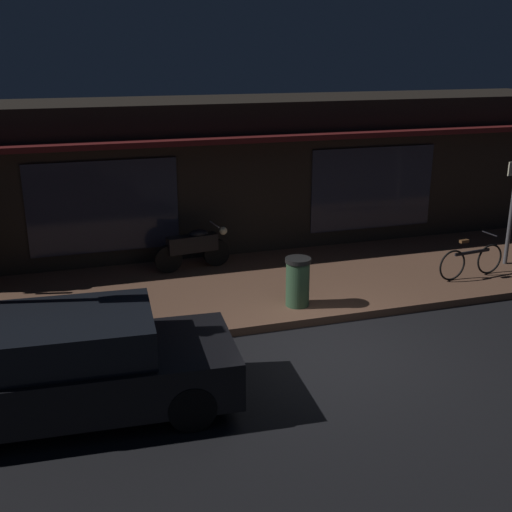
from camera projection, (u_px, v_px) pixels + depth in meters
ground_plane at (332, 351)px, 10.38m from camera, size 60.00×60.00×0.00m
sidewalk_slab at (274, 285)px, 13.08m from camera, size 18.00×4.00×0.15m
storefront_building at (230, 173)px, 15.60m from camera, size 18.00×3.30×3.60m
motorcycle at (194, 247)px, 13.66m from camera, size 1.70×0.55×0.97m
bicycle_parked at (471, 261)px, 13.19m from camera, size 1.65×0.42×0.91m
sign_post at (512, 204)px, 13.71m from camera, size 0.44×0.09×2.40m
trash_bin at (298, 281)px, 11.71m from camera, size 0.48×0.48×0.93m
parked_car_near at (79, 365)px, 8.46m from camera, size 4.20×2.01×1.42m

